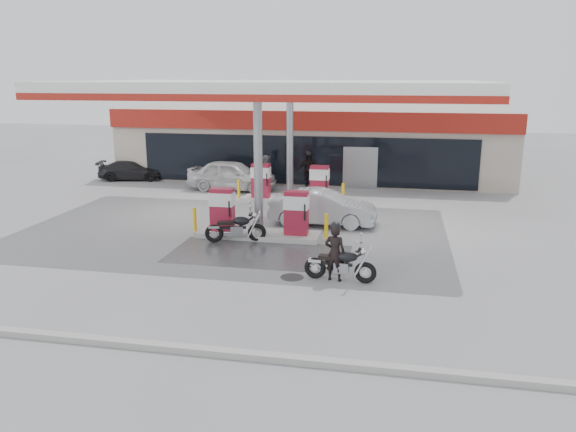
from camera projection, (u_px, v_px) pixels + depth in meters
name	position (u px, v px, depth m)	size (l,w,h in m)	color
ground	(245.00, 253.00, 18.91)	(90.00, 90.00, 0.00)	gray
wet_patch	(259.00, 254.00, 18.82)	(6.00, 3.00, 0.00)	#4C4C4F
drain_cover	(292.00, 277.00, 16.63)	(0.70, 0.70, 0.01)	#38383A
kerb	(159.00, 347.00, 12.23)	(28.00, 0.25, 0.15)	gray
store_building	(315.00, 141.00, 33.59)	(22.00, 8.22, 4.00)	#B7AA9A
canopy	(276.00, 89.00, 22.39)	(16.00, 10.02, 5.51)	silver
pump_island_near	(259.00, 218.00, 20.64)	(5.14, 1.30, 1.78)	#9E9E99
pump_island_far	(290.00, 187.00, 26.35)	(5.14, 1.30, 1.78)	#9E9E99
main_motorcycle	(341.00, 265.00, 16.24)	(2.14, 0.82, 1.10)	black
biker_main	(335.00, 253.00, 16.21)	(0.61, 0.40, 1.67)	black
parked_motorcycle	(237.00, 228.00, 20.07)	(2.16, 0.93, 1.13)	black
sedan_white	(232.00, 175.00, 29.08)	(1.86, 4.62, 1.57)	#BBBBBD
attendant	(267.00, 172.00, 29.31)	(0.88, 0.68, 1.80)	slate
hatchback_silver	(323.00, 208.00, 22.35)	(1.48, 4.24, 1.40)	#ABAFB3
parked_car_left	(132.00, 170.00, 32.08)	(1.52, 3.74, 1.09)	black
parked_car_right	(455.00, 176.00, 30.11)	(1.84, 3.98, 1.11)	black
biker_walking	(308.00, 170.00, 29.86)	(1.09, 0.45, 1.86)	black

